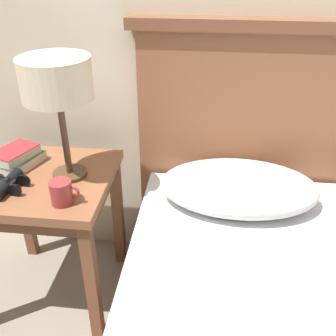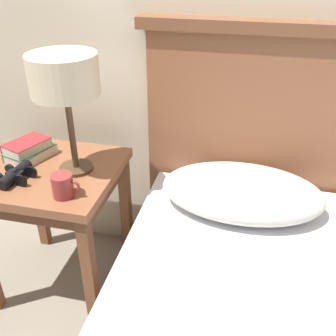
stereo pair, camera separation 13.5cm
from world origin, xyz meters
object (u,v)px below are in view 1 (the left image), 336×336
at_px(binoculars_pair, 7,184).
at_px(book_stacked_on_top, 15,153).
at_px(nightstand, 45,196).
at_px(book_on_nightstand, 19,161).
at_px(coffee_mug, 62,192).
at_px(table_lamp, 57,83).

bearing_deg(binoculars_pair, book_stacked_on_top, 104.71).
height_order(nightstand, book_stacked_on_top, book_stacked_on_top).
distance_m(book_on_nightstand, binoculars_pair, 0.17).
relative_size(binoculars_pair, coffee_mug, 1.57).
xyz_separation_m(table_lamp, book_on_nightstand, (-0.22, 0.05, -0.35)).
distance_m(nightstand, book_stacked_on_top, 0.20).
xyz_separation_m(nightstand, table_lamp, (0.10, 0.02, 0.45)).
bearing_deg(book_on_nightstand, table_lamp, -12.09).
xyz_separation_m(book_on_nightstand, coffee_mug, (0.26, -0.23, 0.02)).
distance_m(table_lamp, book_on_nightstand, 0.41).
xyz_separation_m(book_on_nightstand, binoculars_pair, (0.04, -0.17, 0.00)).
distance_m(nightstand, book_on_nightstand, 0.18).
height_order(book_stacked_on_top, coffee_mug, coffee_mug).
bearing_deg(binoculars_pair, table_lamp, 33.09).
xyz_separation_m(book_on_nightstand, book_stacked_on_top, (-0.01, -0.01, 0.04)).
bearing_deg(coffee_mug, binoculars_pair, 165.84).
xyz_separation_m(nightstand, book_stacked_on_top, (-0.13, 0.06, 0.15)).
relative_size(table_lamp, binoculars_pair, 2.79).
relative_size(table_lamp, book_on_nightstand, 2.09).
distance_m(table_lamp, coffee_mug, 0.37).
bearing_deg(nightstand, book_on_nightstand, 149.05).
bearing_deg(table_lamp, binoculars_pair, -146.91).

